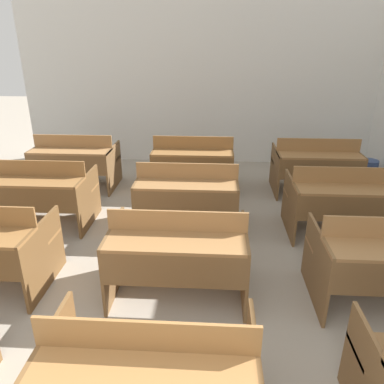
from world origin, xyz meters
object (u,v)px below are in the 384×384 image
(bench_back_left, at_px, (75,160))
(bench_back_center, at_px, (193,162))
(bench_third_left, at_px, (40,191))
(bench_back_right, at_px, (316,165))
(bench_front_center, at_px, (149,378))
(wastepaper_bin, at_px, (368,170))
(bench_second_center, at_px, (178,252))
(bench_third_center, at_px, (187,195))
(bench_third_right, at_px, (342,200))

(bench_back_left, xyz_separation_m, bench_back_center, (1.84, 0.03, 0.00))
(bench_third_left, relative_size, bench_back_right, 1.00)
(bench_front_center, relative_size, bench_back_right, 1.00)
(bench_back_right, relative_size, wastepaper_bin, 3.67)
(bench_second_center, xyz_separation_m, bench_third_center, (-0.02, 1.31, 0.00))
(bench_third_center, xyz_separation_m, bench_back_right, (1.84, 1.28, 0.00))
(bench_third_right, bearing_deg, wastepaper_bin, 61.65)
(bench_back_right, bearing_deg, bench_third_right, -90.35)
(bench_second_center, bearing_deg, bench_back_right, 54.85)
(bench_back_left, distance_m, bench_back_center, 1.84)
(bench_second_center, distance_m, bench_third_center, 1.31)
(bench_front_center, xyz_separation_m, bench_back_right, (1.86, 3.94, 0.00))
(bench_front_center, xyz_separation_m, bench_third_right, (1.86, 2.63, 0.00))
(bench_back_right, bearing_deg, bench_back_center, 179.36)
(bench_third_left, relative_size, bench_third_right, 1.00)
(bench_front_center, bearing_deg, bench_third_left, 124.48)
(bench_third_center, bearing_deg, wastepaper_bin, 33.94)
(bench_front_center, relative_size, bench_third_center, 1.00)
(bench_front_center, bearing_deg, bench_back_center, 89.84)
(bench_third_left, relative_size, bench_back_center, 1.00)
(bench_front_center, distance_m, bench_third_center, 2.66)
(bench_front_center, bearing_deg, bench_back_right, 64.70)
(bench_second_center, height_order, wastepaper_bin, bench_second_center)
(bench_third_center, height_order, bench_back_left, same)
(bench_front_center, distance_m, bench_third_left, 3.21)
(bench_front_center, bearing_deg, bench_second_center, 88.56)
(bench_back_right, distance_m, wastepaper_bin, 1.29)
(bench_third_center, height_order, bench_third_right, same)
(bench_back_left, relative_size, wastepaper_bin, 3.67)
(bench_front_center, distance_m, bench_back_left, 4.34)
(bench_back_center, bearing_deg, bench_second_center, -89.50)
(bench_front_center, height_order, bench_back_left, same)
(bench_third_left, xyz_separation_m, bench_third_center, (1.84, 0.01, 0.00))
(bench_back_left, bearing_deg, wastepaper_bin, 8.15)
(bench_back_left, bearing_deg, bench_back_center, 0.91)
(bench_second_center, xyz_separation_m, wastepaper_bin, (2.89, 3.27, -0.28))
(bench_front_center, height_order, wastepaper_bin, bench_front_center)
(bench_second_center, distance_m, bench_third_left, 2.27)
(bench_third_left, height_order, bench_third_center, same)
(bench_front_center, height_order, bench_third_right, same)
(bench_back_right, bearing_deg, bench_second_center, -125.15)
(bench_front_center, bearing_deg, bench_third_right, 54.76)
(bench_second_center, height_order, bench_back_left, same)
(bench_back_left, relative_size, bench_back_center, 1.00)
(bench_back_left, relative_size, bench_back_right, 1.00)
(bench_back_left, bearing_deg, bench_second_center, -54.25)
(bench_third_right, distance_m, bench_back_right, 1.32)
(bench_second_center, relative_size, bench_back_left, 1.00)
(bench_third_left, bearing_deg, bench_back_right, 19.35)
(bench_back_left, height_order, bench_back_right, same)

